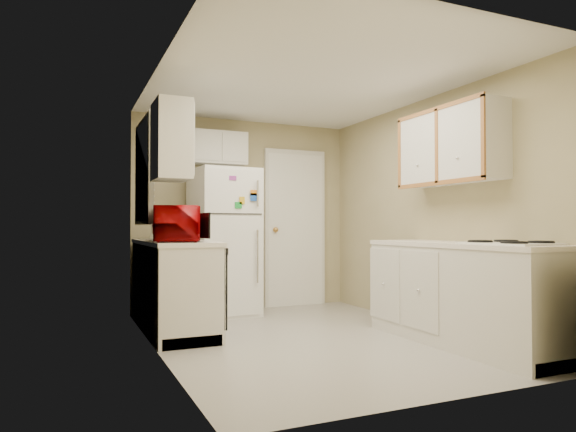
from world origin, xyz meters
name	(u,v)px	position (x,y,z in m)	size (l,w,h in m)	color
floor	(309,338)	(0.00, 0.00, 0.00)	(3.80, 3.80, 0.00)	beige
ceiling	(309,83)	(0.00, 0.00, 2.40)	(3.80, 3.80, 0.00)	white
wall_left	(158,207)	(-1.40, 0.00, 1.20)	(3.80, 3.80, 0.00)	tan
wall_right	(429,211)	(1.40, 0.00, 1.20)	(3.80, 3.80, 0.00)	tan
wall_back	(244,214)	(0.00, 1.90, 1.20)	(2.80, 2.80, 0.00)	tan
wall_front	(448,200)	(0.00, -1.90, 1.20)	(2.80, 2.80, 0.00)	tan
left_counter	(173,285)	(-1.10, 0.90, 0.45)	(0.60, 1.80, 0.90)	silver
dishwasher	(217,286)	(-0.81, 0.30, 0.49)	(0.03, 0.58, 0.72)	black
sink	(170,244)	(-1.10, 1.05, 0.86)	(0.54, 0.74, 0.16)	gray
microwave	(178,226)	(-1.15, 0.41, 1.05)	(0.33, 0.59, 0.39)	#9D0407
soap_bottle	(160,230)	(-1.15, 1.36, 1.00)	(0.09, 0.10, 0.21)	white
window_blinds	(145,172)	(-1.36, 1.05, 1.60)	(0.10, 0.98, 1.08)	silver
upper_cabinet_left	(171,141)	(-1.25, 0.22, 1.80)	(0.30, 0.45, 0.70)	silver
refrigerator	(224,242)	(-0.39, 1.50, 0.86)	(0.71, 0.69, 1.72)	white
cabinet_over_fridge	(217,148)	(-0.40, 1.75, 2.00)	(0.70, 0.30, 0.40)	silver
interior_door	(295,228)	(0.70, 1.86, 1.02)	(0.86, 0.06, 2.08)	white
right_counter	(461,294)	(1.10, -0.80, 0.45)	(0.60, 2.00, 0.90)	silver
stove	(510,310)	(1.10, -1.34, 0.38)	(0.51, 0.63, 0.77)	white
upper_cabinet_right	(450,147)	(1.25, -0.50, 1.80)	(0.30, 1.20, 0.70)	silver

